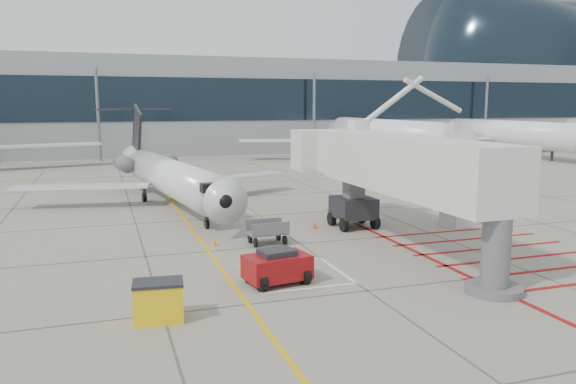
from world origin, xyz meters
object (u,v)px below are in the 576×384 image
object	(u,v)px
regional_jet	(176,159)
spill_bin	(158,301)
pushback_tug	(277,265)
jet_bridge	(408,176)

from	to	relation	value
regional_jet	spill_bin	world-z (taller)	regional_jet
spill_bin	pushback_tug	bearing A→B (deg)	33.19
regional_jet	jet_bridge	world-z (taller)	jet_bridge
jet_bridge	spill_bin	xyz separation A→B (m)	(-12.70, -5.34, -3.14)
regional_jet	pushback_tug	size ratio (longest dim) A/B	10.47
jet_bridge	spill_bin	distance (m)	14.13
spill_bin	jet_bridge	bearing A→B (deg)	28.68
regional_jet	jet_bridge	distance (m)	17.59
regional_jet	spill_bin	xyz separation A→B (m)	(-3.27, -20.18, -2.87)
pushback_tug	spill_bin	size ratio (longest dim) A/B	1.59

